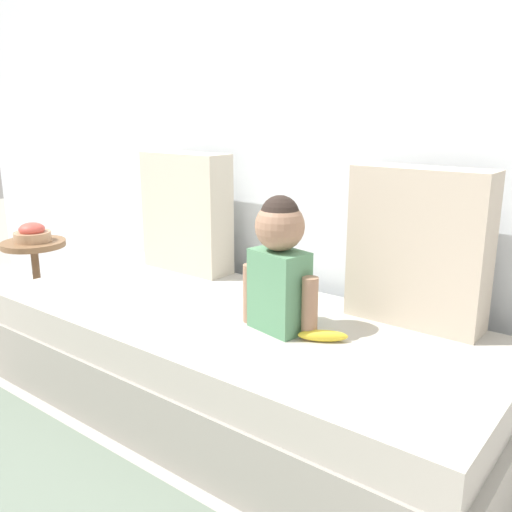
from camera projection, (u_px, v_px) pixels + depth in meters
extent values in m
plane|color=#B2ADA3|center=(234.00, 407.00, 2.23)|extent=(12.00, 12.00, 0.00)
cube|color=silver|center=(318.00, 87.00, 2.35)|extent=(5.31, 0.10, 2.50)
cube|color=#9C978F|center=(233.00, 377.00, 2.20)|extent=(2.11, 0.89, 0.26)
cube|color=#B7B2A8|center=(233.00, 330.00, 2.15)|extent=(2.05, 0.87, 0.14)
cube|color=beige|center=(187.00, 212.00, 2.67)|extent=(0.46, 0.16, 0.57)
cube|color=#C1B29E|center=(418.00, 247.00, 1.98)|extent=(0.49, 0.16, 0.57)
cube|color=#568E66|center=(279.00, 291.00, 1.95)|extent=(0.22, 0.17, 0.29)
sphere|color=#9E755B|center=(280.00, 226.00, 1.89)|extent=(0.17, 0.17, 0.17)
sphere|color=#2D231E|center=(280.00, 215.00, 1.88)|extent=(0.13, 0.13, 0.13)
cylinder|color=#9E755B|center=(251.00, 293.00, 2.03)|extent=(0.06, 0.06, 0.22)
cylinder|color=#9E755B|center=(310.00, 308.00, 1.88)|extent=(0.06, 0.06, 0.22)
ellipsoid|color=yellow|center=(323.00, 336.00, 1.87)|extent=(0.17, 0.13, 0.04)
cylinder|color=brown|center=(33.00, 244.00, 2.92)|extent=(0.33, 0.33, 0.03)
cylinder|color=brown|center=(38.00, 288.00, 2.98)|extent=(0.04, 0.04, 0.46)
cylinder|color=brown|center=(42.00, 326.00, 3.04)|extent=(0.18, 0.18, 0.02)
cylinder|color=tan|center=(33.00, 237.00, 2.91)|extent=(0.19, 0.19, 0.05)
ellipsoid|color=#CC4C42|center=(32.00, 229.00, 2.90)|extent=(0.13, 0.13, 0.07)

